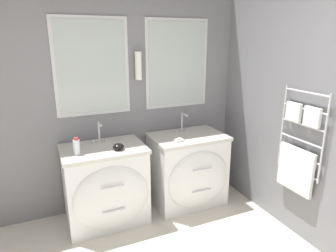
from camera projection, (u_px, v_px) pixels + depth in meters
wall_back at (104, 99)px, 3.37m from camera, size 4.89×0.15×2.60m
wall_right at (299, 109)px, 2.95m from camera, size 0.13×4.24×2.60m
vanity_left at (106, 185)px, 3.23m from camera, size 0.87×0.67×0.87m
vanity_right at (189, 169)px, 3.62m from camera, size 0.87×0.67×0.87m
faucet_left at (99, 133)px, 3.23m from camera, size 0.17×0.15×0.24m
faucet_right at (183, 122)px, 3.63m from camera, size 0.17×0.15×0.24m
toiletry_bottle at (77, 147)px, 2.93m from camera, size 0.07×0.07×0.17m
amenity_bowl at (118, 147)px, 3.06m from camera, size 0.11×0.11×0.07m
soap_dish at (179, 140)px, 3.32m from camera, size 0.09×0.06×0.04m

